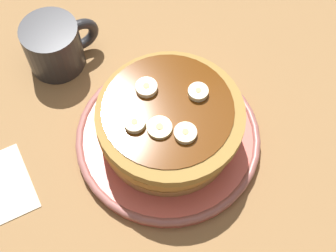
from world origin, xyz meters
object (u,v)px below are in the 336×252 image
object	(u,v)px
banana_slice_4	(187,132)
banana_slice_0	(200,95)
banana_slice_1	(134,122)
pancake_stack	(168,123)
banana_slice_2	(160,128)
plate	(168,138)
coffee_mug	(55,45)
banana_slice_3	(146,88)

from	to	relation	value
banana_slice_4	banana_slice_0	bearing A→B (deg)	42.77
banana_slice_1	banana_slice_4	bearing A→B (deg)	-42.01
pancake_stack	banana_slice_2	distance (cm)	5.23
plate	banana_slice_0	world-z (taller)	banana_slice_0
banana_slice_2	coffee_mug	distance (cm)	25.04
coffee_mug	banana_slice_0	bearing A→B (deg)	-60.05
plate	coffee_mug	distance (cm)	23.30
plate	coffee_mug	bearing A→B (deg)	110.40
banana_slice_2	banana_slice_4	size ratio (longest dim) A/B	1.11
banana_slice_0	coffee_mug	world-z (taller)	banana_slice_0
banana_slice_3	coffee_mug	bearing A→B (deg)	111.81
banana_slice_2	banana_slice_3	bearing A→B (deg)	76.93
banana_slice_3	banana_slice_0	bearing A→B (deg)	-38.42
plate	banana_slice_0	size ratio (longest dim) A/B	9.87
banana_slice_1	coffee_mug	xyz separation A→B (cm)	(-3.05, 21.42, -5.74)
banana_slice_2	banana_slice_3	xyz separation A→B (cm)	(1.44, 6.21, 0.12)
plate	banana_slice_0	bearing A→B (deg)	-5.10
banana_slice_0	banana_slice_1	distance (cm)	9.68
banana_slice_1	coffee_mug	world-z (taller)	banana_slice_1
banana_slice_2	banana_slice_4	xyz separation A→B (cm)	(2.72, -2.38, 0.09)
banana_slice_0	banana_slice_4	distance (cm)	6.01
pancake_stack	banana_slice_4	world-z (taller)	banana_slice_4
banana_slice_3	coffee_mug	size ratio (longest dim) A/B	0.24
plate	banana_slice_0	xyz separation A→B (cm)	(4.66, -0.42, 8.91)
banana_slice_0	coffee_mug	xyz separation A→B (cm)	(-12.71, 22.06, -5.77)
banana_slice_4	coffee_mug	xyz separation A→B (cm)	(-8.30, 26.14, -5.71)
banana_slice_3	banana_slice_1	bearing A→B (deg)	-135.70
plate	banana_slice_1	world-z (taller)	banana_slice_1
plate	banana_slice_4	size ratio (longest dim) A/B	9.09
banana_slice_0	coffee_mug	bearing A→B (deg)	119.95
banana_slice_0	coffee_mug	distance (cm)	26.10
banana_slice_3	plate	bearing A→B (deg)	-75.89
pancake_stack	banana_slice_3	distance (cm)	5.98
banana_slice_3	banana_slice_2	bearing A→B (deg)	-103.07
pancake_stack	banana_slice_1	size ratio (longest dim) A/B	7.27
pancake_stack	coffee_mug	size ratio (longest dim) A/B	1.68
banana_slice_0	banana_slice_1	xyz separation A→B (cm)	(-9.66, 0.64, -0.03)
banana_slice_4	coffee_mug	world-z (taller)	banana_slice_4
coffee_mug	plate	bearing A→B (deg)	-69.60
banana_slice_0	banana_slice_4	xyz separation A→B (cm)	(-4.41, -4.08, -0.05)
plate	pancake_stack	distance (cm)	4.64
banana_slice_1	banana_slice_2	xyz separation A→B (cm)	(2.52, -2.34, -0.11)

